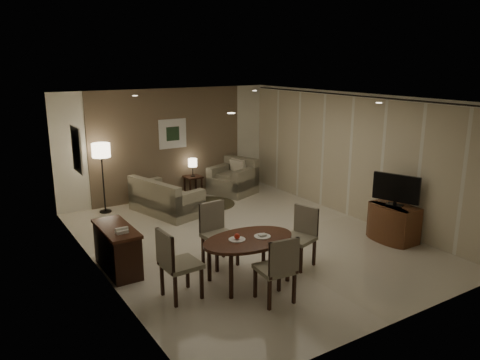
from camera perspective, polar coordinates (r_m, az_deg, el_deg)
room_shell at (r=8.98m, az=-0.68°, el=1.51°), size 5.50×7.00×2.70m
taupe_accent at (r=11.67m, az=-8.68°, el=4.37°), size 3.96×0.03×2.70m
curtain_wall at (r=10.33m, az=13.29°, el=2.67°), size 0.08×6.70×2.58m
curtain_rod at (r=10.15m, az=13.73°, el=9.98°), size 0.03×6.80×0.03m
art_back_frame at (r=11.64m, az=-8.22°, el=5.61°), size 0.72×0.03×0.72m
art_back_canvas at (r=11.63m, az=-8.19°, el=5.60°), size 0.34×0.01×0.34m
art_left_frame at (r=8.60m, az=-19.29°, el=3.51°), size 0.03×0.60×0.80m
art_left_canvas at (r=8.60m, az=-19.19°, el=3.52°), size 0.01×0.46×0.64m
downlight_nl at (r=6.18m, az=-1.08°, el=8.15°), size 0.10×0.10×0.01m
downlight_nr at (r=7.99m, az=16.58°, el=9.00°), size 0.10×0.10×0.01m
downlight_fl at (r=9.43m, az=-12.67°, el=10.00°), size 0.10×0.10×0.01m
downlight_fr at (r=10.71m, az=1.79°, el=10.83°), size 0.10×0.10×0.01m
console_desk at (r=7.94m, az=-14.72°, el=-8.15°), size 0.48×1.20×0.75m
telephone at (r=7.52m, az=-14.22°, el=-5.93°), size 0.20×0.14×0.09m
tv_cabinet at (r=9.42m, az=18.24°, el=-4.95°), size 0.48×0.90×0.70m
flat_tv at (r=9.21m, az=18.49°, el=-1.04°), size 0.36×0.85×0.60m
dining_table at (r=7.36m, az=1.05°, el=-9.72°), size 1.50×0.94×0.70m
chair_near at (r=6.75m, az=4.26°, el=-10.63°), size 0.53×0.53×1.01m
chair_far at (r=7.86m, az=-2.45°, el=-6.73°), size 0.55×0.55×1.05m
chair_left at (r=6.87m, az=-7.19°, el=-10.06°), size 0.53×0.53×1.05m
chair_right at (r=7.87m, az=7.09°, el=-7.02°), size 0.60×0.60×0.99m
plate_a at (r=7.16m, az=-0.37°, el=-7.27°), size 0.26×0.26×0.02m
plate_b at (r=7.29m, az=2.74°, el=-6.89°), size 0.26×0.26×0.02m
fruit_apple at (r=7.15m, az=-0.37°, el=-6.88°), size 0.09×0.09×0.09m
napkin at (r=7.28m, az=2.74°, el=-6.72°), size 0.12×0.08×0.03m
round_rug at (r=11.26m, az=-3.77°, el=-2.91°), size 1.22×1.22×0.01m
sofa at (r=10.63m, az=-9.00°, el=-1.91°), size 1.86×1.26×0.80m
armchair at (r=12.01m, az=-0.88°, el=0.41°), size 1.25×1.28×0.89m
side_table at (r=11.91m, az=-5.73°, el=-0.73°), size 0.40×0.40×0.51m
table_lamp at (r=11.79m, az=-5.79°, el=1.65°), size 0.22×0.22×0.50m
floor_lamp at (r=10.89m, az=-16.35°, el=0.20°), size 0.40×0.40×1.58m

